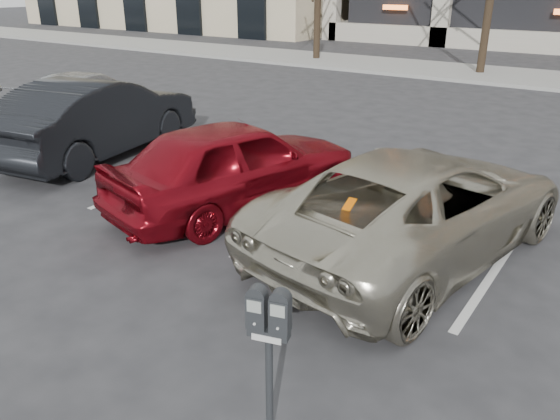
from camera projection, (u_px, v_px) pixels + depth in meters
ground at (342, 280)px, 6.32m from camera, size 140.00×140.00×0.00m
stall_lines at (334, 196)px, 8.80m from camera, size 16.90×5.20×0.00m
parking_meter at (269, 328)px, 3.83m from camera, size 0.34×0.20×1.25m
suv_silver at (416, 204)px, 6.74m from camera, size 3.02×5.08×1.33m
car_red at (237, 164)px, 8.12m from camera, size 2.56×4.31×1.37m
car_dark at (97, 117)px, 10.63m from camera, size 2.41×4.79×1.51m
car_silver at (85, 97)px, 13.22m from camera, size 2.98×4.54×1.22m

